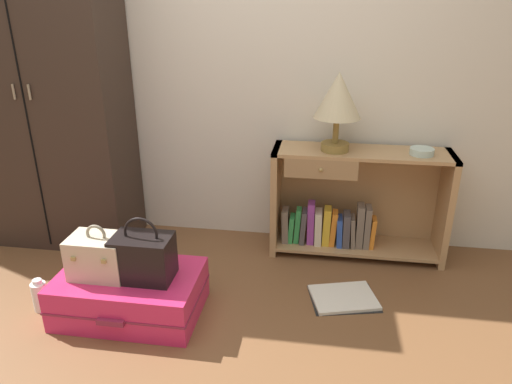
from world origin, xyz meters
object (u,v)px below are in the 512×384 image
object	(u,v)px
table_lamp	(338,99)
bowl	(422,151)
wardrobe	(44,85)
suitcase_large	(131,293)
bottle	(40,296)
bookshelf	(350,206)
train_case	(99,256)
open_book_on_floor	(344,298)
handbag	(143,257)

from	to	relation	value
table_lamp	bowl	xyz separation A→B (m)	(0.51, -0.00, -0.30)
wardrobe	suitcase_large	world-z (taller)	wardrobe
suitcase_large	bottle	distance (m)	0.50
bookshelf	train_case	world-z (taller)	bookshelf
suitcase_large	wardrobe	bearing A→B (deg)	135.55
suitcase_large	open_book_on_floor	bearing A→B (deg)	14.32
suitcase_large	train_case	bearing A→B (deg)	-170.38
bookshelf	suitcase_large	size ratio (longest dim) A/B	1.47
bookshelf	train_case	xyz separation A→B (m)	(-1.30, -0.88, 0.02)
train_case	open_book_on_floor	size ratio (longest dim) A/B	0.68
train_case	open_book_on_floor	xyz separation A→B (m)	(1.27, 0.31, -0.34)
wardrobe	bottle	world-z (taller)	wardrobe
suitcase_large	bottle	size ratio (longest dim) A/B	4.00
suitcase_large	train_case	size ratio (longest dim) A/B	2.58
bowl	train_case	distance (m)	1.93
bottle	train_case	bearing A→B (deg)	4.52
handbag	open_book_on_floor	size ratio (longest dim) A/B	0.81
bowl	train_case	world-z (taller)	bowl
bookshelf	open_book_on_floor	bearing A→B (deg)	-92.95
table_lamp	bottle	size ratio (longest dim) A/B	2.54
table_lamp	handbag	bearing A→B (deg)	-138.44
bowl	table_lamp	bearing A→B (deg)	179.49
bowl	suitcase_large	distance (m)	1.86
wardrobe	bottle	xyz separation A→B (m)	(0.30, -0.83, -0.98)
wardrobe	table_lamp	world-z (taller)	wardrobe
table_lamp	bottle	distance (m)	2.01
table_lamp	open_book_on_floor	bearing A→B (deg)	-79.91
suitcase_large	bookshelf	bearing A→B (deg)	36.28
bowl	bookshelf	bearing A→B (deg)	174.02
bowl	open_book_on_floor	size ratio (longest dim) A/B	0.34
wardrobe	table_lamp	xyz separation A→B (m)	(1.84, 0.04, -0.04)
bowl	open_book_on_floor	world-z (taller)	bowl
suitcase_large	table_lamp	bearing A→B (deg)	38.17
bowl	handbag	distance (m)	1.72
bottle	open_book_on_floor	xyz separation A→B (m)	(1.64, 0.34, -0.08)
bottle	bookshelf	bearing A→B (deg)	28.61
table_lamp	bowl	size ratio (longest dim) A/B	3.34
table_lamp	bottle	world-z (taller)	table_lamp
bowl	train_case	bearing A→B (deg)	-153.66
bowl	train_case	size ratio (longest dim) A/B	0.49
wardrobe	train_case	world-z (taller)	wardrobe
open_book_on_floor	handbag	bearing A→B (deg)	-163.55
open_book_on_floor	suitcase_large	bearing A→B (deg)	-165.68
bookshelf	wardrobe	bearing A→B (deg)	-177.85
bookshelf	train_case	distance (m)	1.57
train_case	handbag	size ratio (longest dim) A/B	0.84
bookshelf	bowl	bearing A→B (deg)	-5.98
bottle	suitcase_large	bearing A→B (deg)	5.93
open_book_on_floor	bottle	bearing A→B (deg)	-168.19
bookshelf	bowl	size ratio (longest dim) A/B	7.74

